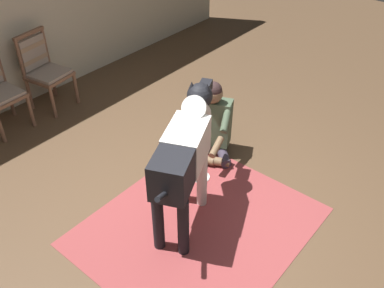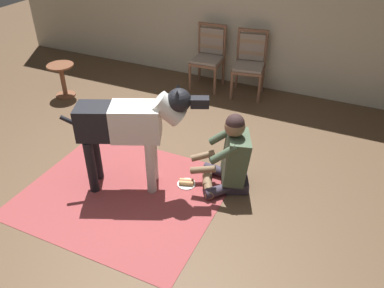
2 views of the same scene
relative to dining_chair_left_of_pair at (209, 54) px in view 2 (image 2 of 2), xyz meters
The scene contains 9 objects.
ground_plane 2.92m from the dining_chair_left_of_pair, 84.02° to the right, with size 14.59×14.59×0.00m, color brown.
back_wall 0.89m from the dining_chair_left_of_pair, 49.67° to the left, with size 8.43×0.10×2.60m, color beige.
area_rug 2.94m from the dining_chair_left_of_pair, 85.38° to the right, with size 2.02×1.76×0.01m, color #973D3E.
dining_chair_left_of_pair is the anchor object (origin of this frame).
dining_chair_right_of_pair 0.67m from the dining_chair_left_of_pair, ahead, with size 0.53×0.53×0.98m.
person_sitting_on_floor 2.59m from the dining_chair_left_of_pair, 62.12° to the right, with size 0.70×0.62×0.88m.
large_dog 2.72m from the dining_chair_left_of_pair, 84.15° to the right, with size 1.38×0.72×1.18m.
hot_dog_on_plate 2.64m from the dining_chair_left_of_pair, 72.46° to the right, with size 0.20×0.20×0.06m.
round_side_table 2.29m from the dining_chair_left_of_pair, 145.48° to the right, with size 0.40×0.40×0.51m.
Camera 2 is at (1.95, -2.65, 2.75)m, focal length 36.78 mm.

